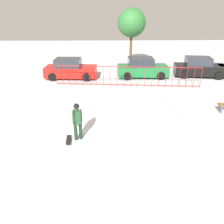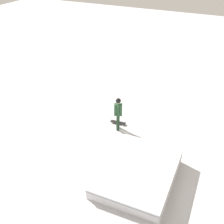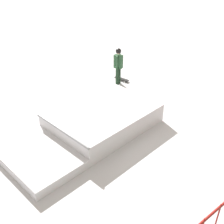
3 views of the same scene
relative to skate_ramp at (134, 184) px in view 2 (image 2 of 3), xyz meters
name	(u,v)px [view 2 (image 2 of 3)]	position (x,y,z in m)	size (l,w,h in m)	color
ground_plane	(132,177)	(-0.61, -0.32, -0.32)	(60.00, 60.00, 0.00)	silver
skate_ramp	(134,184)	(0.00, 0.00, 0.00)	(5.49, 2.79, 0.74)	silver
skater	(118,112)	(-3.37, -2.21, 0.69)	(0.41, 0.44, 1.73)	black
skateboard	(118,122)	(-3.78, -2.40, -0.24)	(0.32, 0.82, 0.09)	black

